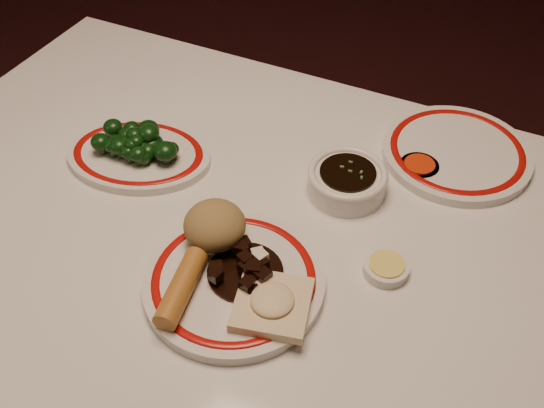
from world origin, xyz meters
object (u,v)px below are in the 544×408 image
Objects in this scene: main_plate at (234,281)px; stirfry_heap at (247,267)px; dining_table at (229,278)px; fried_wonton at (272,303)px; broccoli_plate at (139,155)px; rice_mound at (215,225)px; spring_roll at (181,288)px; soy_bowl at (347,182)px; broccoli_pile at (138,143)px.

stirfry_heap reaches higher than main_plate.
dining_table is at bearing 126.85° from main_plate.
main_plate reaches higher than dining_table.
fried_wonton is at bearing -37.19° from dining_table.
broccoli_plate is at bearing 148.49° from main_plate.
dining_table is at bearing 83.67° from rice_mound.
rice_mound is at bearing 84.24° from spring_roll.
rice_mound is 0.32× the size of broccoli_plate.
spring_roll is at bearing -131.01° from main_plate.
fried_wonton is (0.12, -0.09, 0.12)m from dining_table.
soy_bowl is (0.07, 0.24, 0.01)m from main_plate.
main_plate is 0.08m from spring_roll.
spring_roll is at bearing -130.18° from stirfry_heap.
soy_bowl is at bearing 54.27° from dining_table.
rice_mound reaches higher than dining_table.
broccoli_pile is (-0.21, 0.11, -0.01)m from rice_mound.
broccoli_plate is at bearing 125.61° from spring_roll.
stirfry_heap is at bearing -26.21° from rice_mound.
broccoli_plate is at bearing 151.49° from rice_mound.
dining_table is 0.18m from spring_roll.
stirfry_heap is (0.01, 0.02, 0.02)m from main_plate.
soy_bowl is at bearing 89.20° from fried_wonton.
dining_table is 0.27m from broccoli_pile.
broccoli_plate is 0.03m from broccoli_pile.
stirfry_heap is at bearing -104.91° from soy_bowl.
main_plate is at bearing 162.17° from fried_wonton.
main_plate is at bearing -106.60° from soy_bowl.
fried_wonton is 0.38m from broccoli_pile.
broccoli_pile reaches higher than stirfry_heap.
rice_mound reaches higher than spring_roll.
rice_mound is 0.75× the size of spring_roll.
dining_table is 13.67× the size of rice_mound.
stirfry_heap is 0.85× the size of soy_bowl.
rice_mound is 0.08m from stirfry_heap.
stirfry_heap is at bearing 52.87° from main_plate.
fried_wonton reaches higher than main_plate.
main_plate is 0.31m from broccoli_plate.
broccoli_plate is (-0.34, 0.19, -0.02)m from fried_wonton.
rice_mound is 0.14m from fried_wonton.
dining_table is at bearing -125.73° from soy_bowl.
fried_wonton reaches higher than dining_table.
spring_roll reaches higher than stirfry_heap.
broccoli_pile is 1.25× the size of soy_bowl.
broccoli_plate is 0.35m from soy_bowl.
main_plate is at bearing -53.15° from dining_table.
spring_roll is 0.76× the size of broccoli_pile.
rice_mound reaches higher than main_plate.
dining_table is 0.15m from stirfry_heap.
rice_mound is at bearing -28.74° from broccoli_pile.
broccoli_pile is (-0.22, 0.22, 0.00)m from spring_roll.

